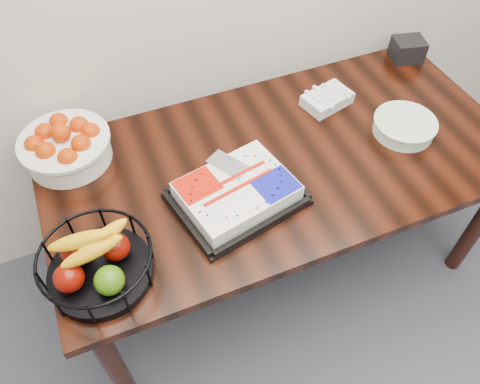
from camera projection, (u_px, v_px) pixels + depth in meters
name	position (u px, v px, depth m)	size (l,w,h in m)	color
table	(282.00, 171.00, 1.85)	(1.80, 0.90, 0.75)	black
cake_tray	(237.00, 193.00, 1.62)	(0.48, 0.41, 0.09)	black
tangerine_bowl	(64.00, 141.00, 1.70)	(0.33, 0.33, 0.21)	white
fruit_basket	(97.00, 262.00, 1.40)	(0.34, 0.34, 0.18)	black
plate_stack	(404.00, 126.00, 1.84)	(0.25, 0.25, 0.06)	white
fork_bag	(327.00, 99.00, 1.95)	(0.22, 0.17, 0.06)	silver
napkin_box	(407.00, 49.00, 2.14)	(0.14, 0.12, 0.10)	black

